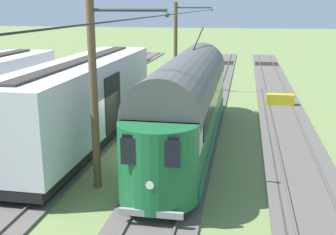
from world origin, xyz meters
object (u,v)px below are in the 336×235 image
track_end_bumper (280,100)px  vintage_streetcar (187,100)px  boxcar_far_siding (83,99)px  catenary_pole_foreground (177,46)px  catenary_pole_mid_near (96,93)px

track_end_bumper → vintage_streetcar: bearing=62.3°
boxcar_far_siding → track_end_bumper: 13.91m
boxcar_far_siding → catenary_pole_foreground: bearing=-100.6°
boxcar_far_siding → catenary_pole_mid_near: 5.44m
vintage_streetcar → track_end_bumper: vintage_streetcar is taller
catenary_pole_foreground → track_end_bumper: catenary_pole_foreground is taller
vintage_streetcar → catenary_pole_foreground: catenary_pole_foreground is taller
boxcar_far_siding → track_end_bumper: (-9.80, -9.72, -1.77)m
catenary_pole_foreground → track_end_bumper: (-7.41, 3.08, -3.10)m
boxcar_far_siding → catenary_pole_foreground: 13.09m
track_end_bumper → catenary_pole_foreground: bearing=-22.6°
track_end_bumper → boxcar_far_siding: bearing=44.8°
catenary_pole_foreground → catenary_pole_mid_near: same height
track_end_bumper → catenary_pole_mid_near: bearing=62.8°
catenary_pole_mid_near → track_end_bumper: (-7.41, -14.43, -3.10)m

